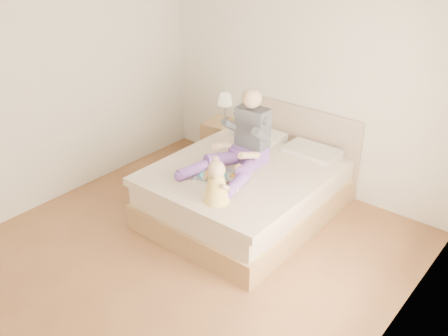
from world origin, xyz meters
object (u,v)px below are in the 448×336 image
Objects in this scene: nightstand at (223,142)px; adult at (242,145)px; tray at (221,176)px; bed at (250,187)px; baby at (217,185)px.

nightstand is 0.56× the size of adult.
tray is (1.00, -1.27, 0.35)m from nightstand.
baby is (0.22, -0.84, 0.47)m from bed.
adult is 0.44m from tray.
bed is at bearing 110.04° from baby.
adult reaches higher than bed.
adult reaches higher than nightstand.
baby is (0.27, -0.75, -0.08)m from adult.
bed is 0.56m from adult.
tray reaches higher than nightstand.
bed is 2.10× the size of adult.
tray is (0.01, -0.38, -0.22)m from adult.
adult reaches higher than tray.
tray is at bearing -58.60° from nightstand.
adult is at bearing 115.21° from baby.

